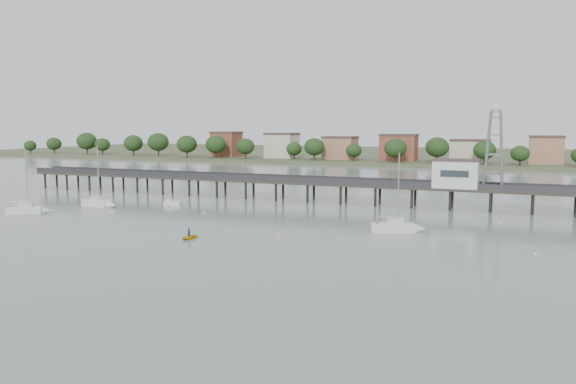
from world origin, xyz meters
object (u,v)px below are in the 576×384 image
sailboat_a (32,210)px  white_tender (173,203)px  pier (327,184)px  yellow_dinghy (189,239)px  sailboat_b (102,203)px  sailboat_c (402,228)px  lattice_tower (494,150)px

sailboat_a → white_tender: 24.98m
pier → yellow_dinghy: bearing=-97.8°
white_tender → yellow_dinghy: yellow_dinghy is taller
sailboat_b → white_tender: 13.17m
sailboat_a → sailboat_b: 12.74m
yellow_dinghy → white_tender: bearing=130.2°
sailboat_c → sailboat_b: 58.11m
lattice_tower → sailboat_a: 82.88m
white_tender → yellow_dinghy: 33.98m
lattice_tower → white_tender: (-58.03, -15.48, -10.69)m
lattice_tower → sailboat_b: lattice_tower is taller
pier → lattice_tower: 32.34m
pier → white_tender: bearing=-149.7°
sailboat_a → white_tender: sailboat_a is taller
lattice_tower → sailboat_c: bearing=-113.0°
sailboat_a → sailboat_b: sailboat_b is taller
pier → white_tender: size_ratio=41.78×
sailboat_a → sailboat_b: size_ratio=0.93×
lattice_tower → sailboat_b: (-69.15, -22.53, -10.45)m
sailboat_b → sailboat_c: bearing=1.1°
pier → yellow_dinghy: size_ratio=49.76×
pier → yellow_dinghy: pier is taller
yellow_dinghy → sailboat_a: bearing=169.8°
sailboat_a → white_tender: (16.87, 18.42, -0.24)m
white_tender → sailboat_c: bearing=-20.5°
sailboat_b → lattice_tower: bearing=22.9°
sailboat_a → sailboat_b: bearing=28.0°
yellow_dinghy → pier: bearing=84.7°
lattice_tower → yellow_dinghy: bearing=-131.3°
sailboat_a → sailboat_b: (5.75, 11.36, -0.00)m
sailboat_b → pier: bearing=35.8°
sailboat_a → white_tender: bearing=12.4°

